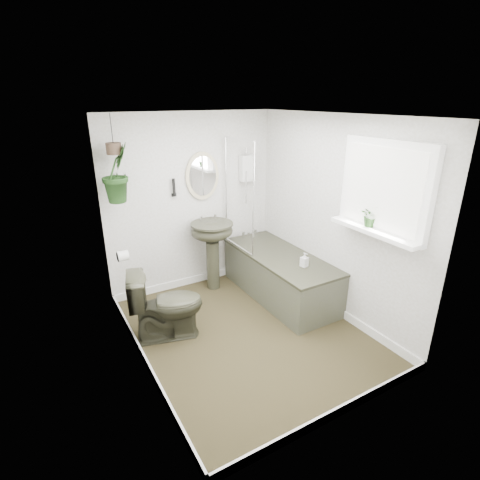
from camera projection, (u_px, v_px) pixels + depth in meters
floor at (247, 332)px, 4.18m from camera, size 2.30×2.80×0.02m
ceiling at (248, 114)px, 3.35m from camera, size 2.30×2.80×0.02m
wall_back at (192, 203)px, 4.91m from camera, size 2.30×0.02×2.30m
wall_front at (351, 295)px, 2.63m from camera, size 2.30×0.02×2.30m
wall_left at (132, 259)px, 3.23m from camera, size 0.02×2.80×2.30m
wall_right at (334, 218)px, 4.31m from camera, size 0.02×2.80×2.30m
skirting at (247, 328)px, 4.16m from camera, size 2.30×2.80×0.10m
bathtub at (280, 275)px, 4.85m from camera, size 0.72×1.72×0.58m
bath_screen at (239, 196)px, 4.74m from camera, size 0.04×0.72×1.40m
shower_box at (247, 168)px, 5.08m from camera, size 0.20×0.10×0.35m
oval_mirror at (203, 176)px, 4.82m from camera, size 0.46×0.03×0.62m
wall_sconce at (174, 187)px, 4.66m from camera, size 0.04×0.04×0.22m
toilet_roll_holder at (123, 256)px, 3.91m from camera, size 0.11×0.11×0.11m
window_recess at (385, 188)px, 3.53m from camera, size 0.08×1.00×0.90m
window_sill at (374, 231)px, 3.65m from camera, size 0.18×1.00×0.04m
window_blinds at (381, 189)px, 3.51m from camera, size 0.01×0.86×0.76m
toilet at (166, 305)px, 3.98m from camera, size 0.85×0.62×0.78m
pedestal_sink at (213, 256)px, 5.00m from camera, size 0.63×0.56×0.94m
sill_plant at (371, 216)px, 3.69m from camera, size 0.20×0.17×0.22m
hanging_plant at (117, 173)px, 4.05m from camera, size 0.45×0.45×0.64m
soap_bottle at (304, 260)px, 4.40m from camera, size 0.09×0.09×0.17m
hanging_pot at (114, 149)px, 3.96m from camera, size 0.16×0.16×0.12m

